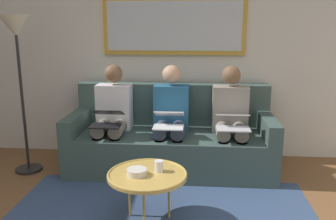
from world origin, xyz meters
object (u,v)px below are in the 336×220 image
(couch, at_px, (171,140))
(cup, at_px, (159,166))
(laptop_silver, at_px, (233,121))
(person_middle, at_px, (171,115))
(person_right, at_px, (113,114))
(laptop_black, at_px, (107,118))
(bowl, at_px, (137,172))
(framed_mirror, at_px, (174,26))
(laptop_white, at_px, (169,120))
(coffee_table, at_px, (147,175))
(standing_lamp, at_px, (17,44))
(person_left, at_px, (231,117))

(couch, height_order, cup, couch)
(laptop_silver, relative_size, person_middle, 0.29)
(cup, xyz_separation_m, person_right, (0.63, -1.09, 0.14))
(laptop_black, bearing_deg, couch, -154.33)
(bowl, bearing_deg, laptop_silver, -130.98)
(framed_mirror, bearing_deg, cup, 89.69)
(laptop_silver, distance_m, laptop_white, 0.64)
(couch, relative_size, framed_mirror, 1.34)
(person_middle, bearing_deg, coffee_table, 85.26)
(laptop_white, bearing_deg, bowl, 79.72)
(couch, relative_size, person_right, 1.93)
(framed_mirror, distance_m, person_middle, 1.05)
(person_right, height_order, standing_lamp, standing_lamp)
(couch, xyz_separation_m, person_middle, (0.00, 0.07, 0.30))
(laptop_silver, bearing_deg, person_right, -10.93)
(coffee_table, distance_m, laptop_white, 0.94)
(bowl, xyz_separation_m, laptop_silver, (-0.81, -0.93, 0.18))
(bowl, relative_size, laptop_silver, 0.47)
(framed_mirror, distance_m, standing_lamp, 1.69)
(framed_mirror, distance_m, laptop_silver, 1.33)
(person_middle, distance_m, person_right, 0.64)
(couch, xyz_separation_m, laptop_black, (0.64, 0.31, 0.31))
(framed_mirror, bearing_deg, bowl, 84.04)
(laptop_silver, bearing_deg, person_left, -90.00)
(framed_mirror, height_order, cup, framed_mirror)
(laptop_silver, bearing_deg, standing_lamp, -1.26)
(bowl, bearing_deg, standing_lamp, -35.46)
(bowl, bearing_deg, person_left, -124.48)
(laptop_silver, xyz_separation_m, person_right, (1.28, -0.25, -0.02))
(framed_mirror, xyz_separation_m, cup, (0.01, 1.55, -1.08))
(person_middle, height_order, laptop_black, person_middle)
(person_left, distance_m, standing_lamp, 2.33)
(couch, height_order, standing_lamp, standing_lamp)
(laptop_silver, bearing_deg, bowl, 49.02)
(cup, distance_m, standing_lamp, 2.00)
(bowl, relative_size, person_right, 0.14)
(coffee_table, height_order, laptop_silver, laptop_silver)
(cup, bearing_deg, standing_lamp, -30.16)
(coffee_table, xyz_separation_m, bowl, (0.08, 0.03, 0.04))
(framed_mirror, distance_m, laptop_white, 1.16)
(bowl, xyz_separation_m, standing_lamp, (1.38, -0.98, 0.92))
(laptop_white, distance_m, standing_lamp, 1.72)
(framed_mirror, bearing_deg, person_left, 144.47)
(bowl, xyz_separation_m, laptop_white, (-0.17, -0.94, 0.17))
(framed_mirror, relative_size, person_right, 1.44)
(standing_lamp, bearing_deg, person_right, -167.67)
(framed_mirror, xyz_separation_m, standing_lamp, (1.55, 0.66, -0.18))
(person_middle, bearing_deg, framed_mirror, -90.00)
(framed_mirror, xyz_separation_m, person_right, (0.64, 0.46, -0.94))
(framed_mirror, height_order, person_middle, framed_mirror)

